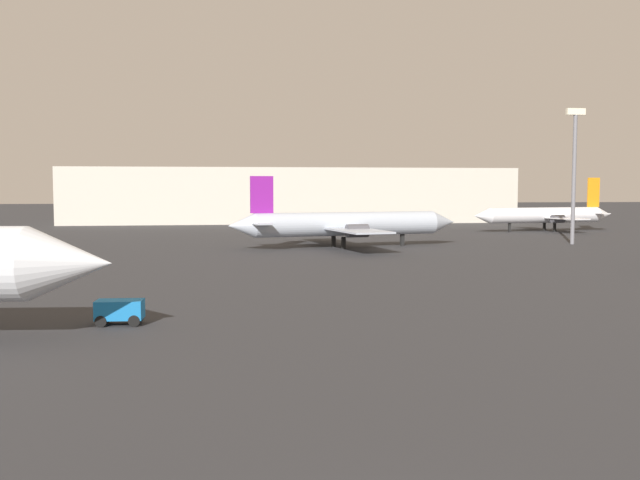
{
  "coord_description": "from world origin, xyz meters",
  "views": [
    {
      "loc": [
        -3.57,
        -12.2,
        7.17
      ],
      "look_at": [
        3.76,
        40.29,
        3.15
      ],
      "focal_mm": 39.17,
      "sensor_mm": 36.0,
      "label": 1
    }
  ],
  "objects_px": {
    "airplane_far_left": "(546,215)",
    "light_mast_right": "(574,167)",
    "airplane_distant": "(345,224)",
    "baggage_cart": "(120,310)"
  },
  "relations": [
    {
      "from": "light_mast_right",
      "to": "baggage_cart",
      "type": "bearing_deg",
      "value": -137.26
    },
    {
      "from": "light_mast_right",
      "to": "airplane_far_left",
      "type": "bearing_deg",
      "value": 71.31
    },
    {
      "from": "airplane_far_left",
      "to": "light_mast_right",
      "type": "height_order",
      "value": "light_mast_right"
    },
    {
      "from": "airplane_distant",
      "to": "baggage_cart",
      "type": "relative_size",
      "value": 11.57
    },
    {
      "from": "airplane_far_left",
      "to": "baggage_cart",
      "type": "relative_size",
      "value": 10.25
    },
    {
      "from": "airplane_distant",
      "to": "baggage_cart",
      "type": "xyz_separation_m",
      "value": [
        -19.71,
        -44.15,
        -2.05
      ]
    },
    {
      "from": "baggage_cart",
      "to": "airplane_far_left",
      "type": "bearing_deg",
      "value": 54.19
    },
    {
      "from": "airplane_distant",
      "to": "baggage_cart",
      "type": "distance_m",
      "value": 48.39
    },
    {
      "from": "baggage_cart",
      "to": "light_mast_right",
      "type": "distance_m",
      "value": 67.26
    },
    {
      "from": "baggage_cart",
      "to": "light_mast_right",
      "type": "relative_size",
      "value": 0.15
    }
  ]
}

